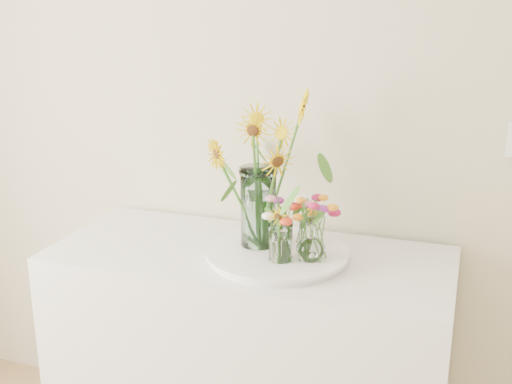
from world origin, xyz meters
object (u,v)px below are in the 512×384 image
(mason_jar, at_px, (258,207))
(small_vase_a, at_px, (281,242))
(small_vase_b, at_px, (311,241))
(tray, at_px, (277,255))
(small_vase_c, at_px, (307,231))
(counter, at_px, (250,365))

(mason_jar, distance_m, small_vase_a, 0.17)
(small_vase_a, relative_size, small_vase_b, 0.96)
(tray, xyz_separation_m, small_vase_c, (0.08, 0.10, 0.06))
(tray, distance_m, small_vase_c, 0.14)
(small_vase_c, bearing_deg, tray, -127.92)
(small_vase_b, bearing_deg, tray, 162.40)
(mason_jar, bearing_deg, small_vase_c, 24.05)
(mason_jar, distance_m, small_vase_b, 0.23)
(counter, distance_m, small_vase_a, 0.57)
(counter, relative_size, tray, 3.01)
(counter, relative_size, small_vase_c, 14.01)
(mason_jar, bearing_deg, counter, -156.95)
(small_vase_a, bearing_deg, tray, 114.44)
(counter, distance_m, small_vase_b, 0.60)
(mason_jar, xyz_separation_m, small_vase_b, (0.20, -0.07, -0.07))
(tray, distance_m, mason_jar, 0.18)
(small_vase_c, bearing_deg, small_vase_b, -71.18)
(tray, xyz_separation_m, small_vase_b, (0.13, -0.04, 0.08))
(small_vase_c, bearing_deg, counter, -156.10)
(small_vase_b, relative_size, small_vase_c, 1.38)
(small_vase_a, bearing_deg, small_vase_b, 21.54)
(small_vase_b, bearing_deg, counter, 166.07)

